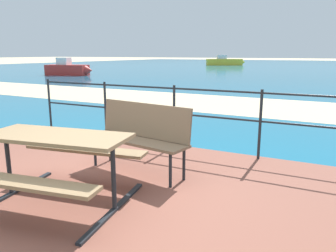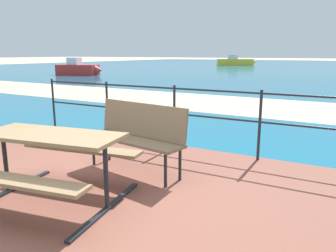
# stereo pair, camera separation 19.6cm
# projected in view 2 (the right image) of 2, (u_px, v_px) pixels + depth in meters

# --- Properties ---
(ground_plane) EXTENTS (240.00, 240.00, 0.00)m
(ground_plane) POSITION_uv_depth(u_px,v_px,m) (73.00, 205.00, 3.77)
(ground_plane) COLOR beige
(patio_paving) EXTENTS (6.40, 5.20, 0.06)m
(patio_paving) POSITION_uv_depth(u_px,v_px,m) (72.00, 202.00, 3.76)
(patio_paving) COLOR brown
(patio_paving) RESTS_ON ground
(sea_water) EXTENTS (90.00, 90.00, 0.01)m
(sea_water) POSITION_uv_depth(u_px,v_px,m) (327.00, 68.00, 37.95)
(sea_water) COLOR #196B8E
(sea_water) RESTS_ON ground
(beach_strip) EXTENTS (54.08, 5.30, 0.01)m
(beach_strip) POSITION_uv_depth(u_px,v_px,m) (256.00, 106.00, 10.75)
(beach_strip) COLOR beige
(beach_strip) RESTS_ON ground
(picnic_table) EXTENTS (1.78, 1.63, 0.78)m
(picnic_table) POSITION_uv_depth(u_px,v_px,m) (51.00, 151.00, 3.61)
(picnic_table) COLOR #8C704C
(picnic_table) RESTS_ON patio_paving
(park_bench) EXTENTS (1.57, 0.67, 0.95)m
(park_bench) POSITION_uv_depth(u_px,v_px,m) (138.00, 131.00, 4.58)
(park_bench) COLOR #7A6047
(park_bench) RESTS_ON patio_paving
(railing_fence) EXTENTS (5.94, 0.04, 1.09)m
(railing_fence) POSITION_uv_depth(u_px,v_px,m) (174.00, 108.00, 5.71)
(railing_fence) COLOR #1E2328
(railing_fence) RESTS_ON patio_paving
(boat_near) EXTENTS (5.30, 3.59, 1.45)m
(boat_near) POSITION_uv_depth(u_px,v_px,m) (236.00, 62.00, 46.84)
(boat_near) COLOR yellow
(boat_near) RESTS_ON sea_water
(boat_far) EXTENTS (3.86, 1.87, 1.36)m
(boat_far) POSITION_uv_depth(u_px,v_px,m) (79.00, 69.00, 25.90)
(boat_far) COLOR red
(boat_far) RESTS_ON sea_water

